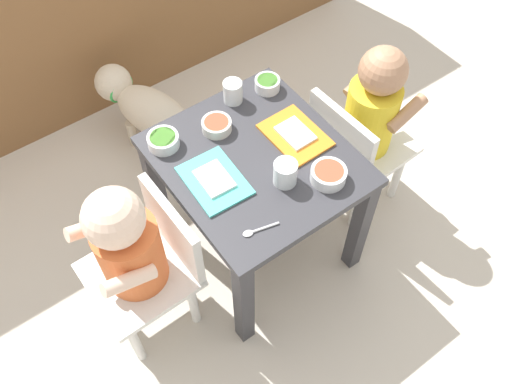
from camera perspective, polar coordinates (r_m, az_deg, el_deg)
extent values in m
plane|color=beige|center=(1.95, 0.00, -5.19)|extent=(7.00, 7.00, 0.00)
cube|color=#333338|center=(1.57, 0.00, 3.20)|extent=(0.50, 0.55, 0.03)
cube|color=#333338|center=(1.60, -1.25, -11.28)|extent=(0.04, 0.04, 0.44)
cube|color=#333338|center=(1.75, 10.53, -3.41)|extent=(0.04, 0.04, 0.44)
cube|color=#333338|center=(1.83, -10.07, 0.27)|extent=(0.04, 0.04, 0.44)
cube|color=#333338|center=(1.96, 1.01, 6.37)|extent=(0.04, 0.04, 0.44)
cube|color=silver|center=(1.62, -11.82, -8.27)|extent=(0.29, 0.29, 0.02)
cube|color=silver|center=(1.54, -8.49, -3.80)|extent=(0.03, 0.27, 0.22)
cylinder|color=#D86633|center=(1.52, -12.60, -6.15)|extent=(0.17, 0.17, 0.23)
sphere|color=beige|center=(1.36, -14.34, -2.58)|extent=(0.15, 0.15, 0.15)
cylinder|color=silver|center=(1.79, -15.46, -9.58)|extent=(0.03, 0.03, 0.26)
cylinder|color=silver|center=(1.70, -12.26, -14.59)|extent=(0.03, 0.03, 0.26)
cylinder|color=silver|center=(1.80, -9.94, -6.33)|extent=(0.03, 0.03, 0.26)
cylinder|color=silver|center=(1.72, -6.44, -11.05)|extent=(0.03, 0.03, 0.26)
cylinder|color=beige|center=(1.52, -16.34, -3.44)|extent=(0.15, 0.04, 0.09)
cylinder|color=beige|center=(1.42, -12.81, -8.78)|extent=(0.15, 0.04, 0.09)
cube|color=silver|center=(1.89, 10.89, 4.81)|extent=(0.29, 0.29, 0.02)
cube|color=silver|center=(1.73, 8.52, 5.36)|extent=(0.04, 0.27, 0.22)
cylinder|color=yellow|center=(1.80, 11.53, 7.48)|extent=(0.16, 0.16, 0.24)
sphere|color=#A87A5B|center=(1.67, 12.84, 11.96)|extent=(0.14, 0.14, 0.14)
cylinder|color=silver|center=(2.02, 14.25, 1.88)|extent=(0.03, 0.03, 0.26)
cylinder|color=silver|center=(2.09, 10.31, 5.33)|extent=(0.03, 0.03, 0.26)
cylinder|color=silver|center=(1.91, 10.24, -1.07)|extent=(0.03, 0.03, 0.26)
cylinder|color=silver|center=(1.99, 6.23, 2.65)|extent=(0.03, 0.03, 0.26)
cylinder|color=#A87A5B|center=(1.75, 15.11, 7.75)|extent=(0.15, 0.05, 0.09)
cylinder|color=#A87A5B|center=(1.82, 10.88, 11.16)|extent=(0.15, 0.05, 0.09)
ellipsoid|color=beige|center=(2.08, -10.36, 7.94)|extent=(0.26, 0.37, 0.16)
sphere|color=beige|center=(2.17, -14.34, 10.75)|extent=(0.14, 0.14, 0.14)
sphere|color=black|center=(2.20, -15.21, 11.14)|extent=(0.06, 0.06, 0.06)
torus|color=green|center=(2.15, -13.56, 10.14)|extent=(0.12, 0.07, 0.12)
sphere|color=beige|center=(1.98, -7.13, 6.70)|extent=(0.05, 0.05, 0.05)
cylinder|color=beige|center=(2.25, -10.75, 7.34)|extent=(0.04, 0.04, 0.13)
cylinder|color=beige|center=(2.21, -12.44, 5.80)|extent=(0.04, 0.04, 0.13)
cylinder|color=beige|center=(2.16, -7.19, 5.31)|extent=(0.04, 0.04, 0.13)
cylinder|color=beige|center=(2.11, -8.90, 3.67)|extent=(0.04, 0.04, 0.13)
cube|color=#4CC6BC|center=(1.51, -4.34, 1.27)|extent=(0.15, 0.20, 0.01)
cube|color=white|center=(1.51, -4.35, 1.45)|extent=(0.08, 0.11, 0.01)
cube|color=orange|center=(1.61, 3.93, 5.90)|extent=(0.14, 0.19, 0.01)
cube|color=white|center=(1.61, 3.94, 6.09)|extent=(0.08, 0.11, 0.01)
cylinder|color=white|center=(1.48, 3.00, 1.95)|extent=(0.06, 0.06, 0.07)
cylinder|color=silver|center=(1.50, 2.96, 1.51)|extent=(0.06, 0.06, 0.03)
cylinder|color=white|center=(1.69, -2.38, 10.17)|extent=(0.06, 0.06, 0.07)
cylinder|color=silver|center=(1.70, -2.36, 9.72)|extent=(0.05, 0.05, 0.03)
cylinder|color=white|center=(1.60, -9.42, 5.17)|extent=(0.09, 0.09, 0.04)
cylinder|color=#4C8C33|center=(1.59, -9.50, 5.52)|extent=(0.07, 0.07, 0.01)
cylinder|color=white|center=(1.51, 7.39, 1.75)|extent=(0.10, 0.10, 0.04)
cylinder|color=#D84C33|center=(1.50, 7.46, 2.12)|extent=(0.08, 0.08, 0.01)
cylinder|color=white|center=(1.73, 1.16, 10.93)|extent=(0.08, 0.08, 0.04)
cylinder|color=#4C8C33|center=(1.72, 1.17, 11.31)|extent=(0.06, 0.06, 0.01)
cylinder|color=silver|center=(1.62, -4.03, 6.77)|extent=(0.09, 0.09, 0.03)
cylinder|color=#D84C33|center=(1.61, -4.06, 7.08)|extent=(0.07, 0.07, 0.01)
cylinder|color=silver|center=(1.43, 0.96, -3.64)|extent=(0.07, 0.02, 0.01)
ellipsoid|color=silver|center=(1.42, -0.82, -4.25)|extent=(0.03, 0.03, 0.01)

